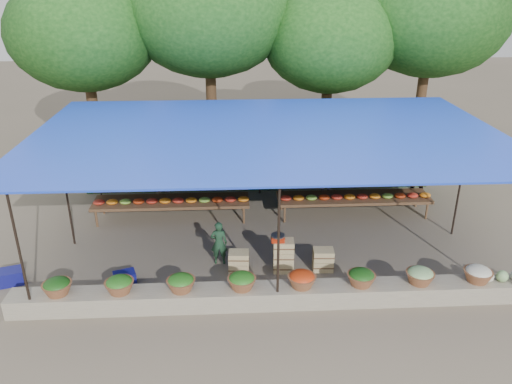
{
  "coord_description": "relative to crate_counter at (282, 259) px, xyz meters",
  "views": [
    {
      "loc": [
        -0.86,
        -11.12,
        6.11
      ],
      "look_at": [
        -0.26,
        0.2,
        1.21
      ],
      "focal_mm": 35.0,
      "sensor_mm": 36.0,
      "label": 1
    }
  ],
  "objects": [
    {
      "name": "fruit_table_right",
      "position": [
        2.27,
        2.86,
        0.3
      ],
      "size": [
        4.21,
        0.95,
        0.93
      ],
      "color": "#4E2F1F",
      "rests_on": "ground"
    },
    {
      "name": "blue_crate_back",
      "position": [
        -3.44,
        -0.34,
        -0.17
      ],
      "size": [
        0.54,
        0.46,
        0.27
      ],
      "primitive_type": "cube",
      "rotation": [
        0.0,
        0.0,
        0.33
      ],
      "color": "navy",
      "rests_on": "ground"
    },
    {
      "name": "produce_baskets",
      "position": [
        -0.34,
        -1.24,
        0.25
      ],
      "size": [
        8.98,
        0.58,
        0.34
      ],
      "color": "brown",
      "rests_on": "stone_curb"
    },
    {
      "name": "stone_curb",
      "position": [
        -0.24,
        -1.24,
        -0.11
      ],
      "size": [
        10.6,
        0.55,
        0.4
      ],
      "primitive_type": "cube",
      "color": "slate",
      "rests_on": "ground"
    },
    {
      "name": "crate_counter",
      "position": [
        0.0,
        0.0,
        0.0
      ],
      "size": [
        2.37,
        0.37,
        0.77
      ],
      "color": "tan",
      "rests_on": "ground"
    },
    {
      "name": "stall_canopy",
      "position": [
        -0.24,
        1.57,
        2.37
      ],
      "size": [
        10.8,
        6.6,
        2.82
      ],
      "color": "black",
      "rests_on": "ground"
    },
    {
      "name": "ground",
      "position": [
        -0.24,
        1.51,
        -0.31
      ],
      "size": [
        60.0,
        60.0,
        0.0
      ],
      "primitive_type": "plane",
      "color": "#655B4A",
      "rests_on": "ground"
    },
    {
      "name": "customer_left",
      "position": [
        -3.0,
        3.71,
        0.46
      ],
      "size": [
        0.91,
        0.81,
        1.53
      ],
      "primitive_type": "imported",
      "rotation": [
        0.0,
        0.0,
        0.38
      ],
      "color": "slate",
      "rests_on": "ground"
    },
    {
      "name": "vendor_seated",
      "position": [
        -1.41,
        0.41,
        0.22
      ],
      "size": [
        0.4,
        0.27,
        1.06
      ],
      "primitive_type": "imported",
      "rotation": [
        0.0,
        0.0,
        3.1
      ],
      "color": "#1B3B25",
      "rests_on": "ground"
    },
    {
      "name": "fruit_table_left",
      "position": [
        -2.73,
        2.86,
        0.3
      ],
      "size": [
        4.21,
        0.95,
        0.93
      ],
      "color": "#4E2F1F",
      "rests_on": "ground"
    },
    {
      "name": "netting_backdrop",
      "position": [
        -0.24,
        4.66,
        0.94
      ],
      "size": [
        10.6,
        0.06,
        2.5
      ],
      "primitive_type": "cube",
      "color": "#17401B",
      "rests_on": "ground"
    },
    {
      "name": "customer_right",
      "position": [
        4.31,
        3.61,
        0.6
      ],
      "size": [
        1.15,
        0.89,
        1.82
      ],
      "primitive_type": "imported",
      "rotation": [
        0.0,
        0.0,
        -0.48
      ],
      "color": "slate",
      "rests_on": "ground"
    },
    {
      "name": "customer_mid",
      "position": [
        1.69,
        3.7,
        0.61
      ],
      "size": [
        1.31,
        0.94,
        1.83
      ],
      "primitive_type": "imported",
      "rotation": [
        0.0,
        0.0,
        0.23
      ],
      "color": "slate",
      "rests_on": "ground"
    },
    {
      "name": "blue_crate_front",
      "position": [
        -5.91,
        -0.19,
        -0.15
      ],
      "size": [
        0.63,
        0.53,
        0.32
      ],
      "primitive_type": "cube",
      "rotation": [
        0.0,
        0.0,
        0.29
      ],
      "color": "navy",
      "rests_on": "ground"
    },
    {
      "name": "tree_row",
      "position": [
        0.27,
        7.6,
        4.39
      ],
      "size": [
        16.51,
        5.5,
        7.12
      ],
      "color": "#352713",
      "rests_on": "ground"
    },
    {
      "name": "weighing_scale",
      "position": [
        -0.11,
        0.0,
        0.54
      ],
      "size": [
        0.31,
        0.31,
        0.33
      ],
      "color": "#B5270E",
      "rests_on": "crate_counter"
    }
  ]
}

